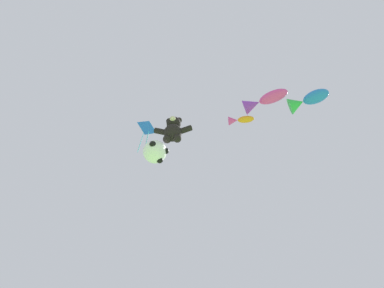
# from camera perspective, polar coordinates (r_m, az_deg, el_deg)

# --- Properties ---
(teddy_bear_kite) EXTENTS (1.87, 0.82, 1.90)m
(teddy_bear_kite) POSITION_cam_1_polar(r_m,az_deg,el_deg) (12.39, -4.23, 3.20)
(teddy_bear_kite) COLOR black
(soccer_ball_kite) EXTENTS (1.14, 1.13, 1.04)m
(soccer_ball_kite) POSITION_cam_1_polar(r_m,az_deg,el_deg) (11.28, -8.19, -1.72)
(soccer_ball_kite) COLOR white
(fish_kite_tangerine) EXTENTS (1.43, 0.52, 0.51)m
(fish_kite_tangerine) POSITION_cam_1_polar(r_m,az_deg,el_deg) (14.67, 10.50, 5.27)
(fish_kite_tangerine) COLOR orange
(fish_kite_magenta) EXTENTS (2.58, 1.57, 0.87)m
(fish_kite_magenta) POSITION_cam_1_polar(r_m,az_deg,el_deg) (15.09, 15.38, 9.23)
(fish_kite_magenta) COLOR #E53F9E
(fish_kite_cobalt) EXTENTS (2.26, 1.53, 0.95)m
(fish_kite_cobalt) POSITION_cam_1_polar(r_m,az_deg,el_deg) (15.57, 24.01, 8.83)
(fish_kite_cobalt) COLOR blue
(diamond_kite) EXTENTS (0.97, 0.81, 2.80)m
(diamond_kite) POSITION_cam_1_polar(r_m,az_deg,el_deg) (14.45, -10.08, 3.12)
(diamond_kite) COLOR blue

